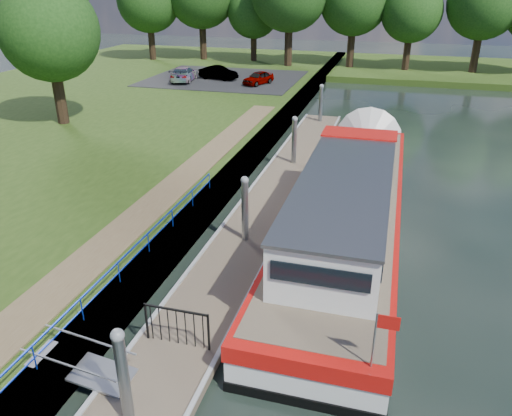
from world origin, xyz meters
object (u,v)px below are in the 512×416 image
(pontoon, at_px, (273,198))
(car_b, at_px, (218,73))
(car_c, at_px, (184,74))
(car_a, at_px, (258,78))
(barge, at_px, (350,200))

(pontoon, distance_m, car_b, 26.77)
(car_c, bearing_deg, pontoon, 111.79)
(car_c, bearing_deg, car_a, 172.91)
(car_a, bearing_deg, car_b, -174.99)
(car_b, bearing_deg, car_a, -94.24)
(car_c, bearing_deg, barge, 116.33)
(pontoon, height_order, car_a, car_a)
(pontoon, xyz_separation_m, car_b, (-11.33, 24.22, 1.26))
(barge, distance_m, car_a, 26.48)
(pontoon, bearing_deg, car_c, 122.03)
(car_a, bearing_deg, car_c, -154.69)
(car_a, height_order, car_b, car_b)
(barge, height_order, car_c, barge)
(barge, relative_size, car_c, 4.69)
(barge, bearing_deg, pontoon, 159.93)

